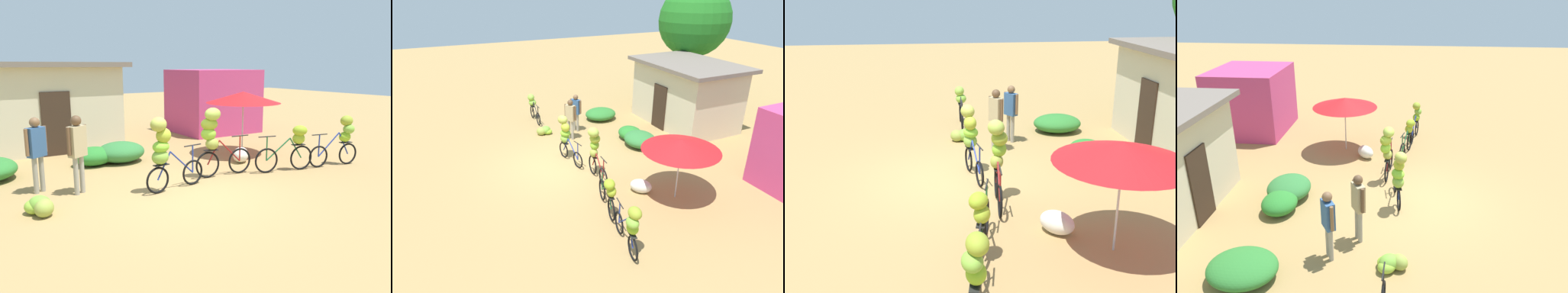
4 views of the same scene
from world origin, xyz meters
TOP-DOWN VIEW (x-y plane):
  - ground_plane at (0.00, 0.00)m, footprint 60.00×60.00m
  - hedge_bush_front_left at (-3.62, 3.65)m, footprint 1.30×1.51m
  - hedge_bush_front_right at (-0.97, 3.70)m, footprint 1.14×0.96m
  - hedge_bush_mid at (-0.17, 3.67)m, footprint 1.43×1.25m
  - market_umbrella at (3.51, 2.58)m, footprint 2.34×2.34m
  - bicycle_leftmost at (-5.06, 0.70)m, footprint 1.67×0.39m
  - bicycle_near_pile at (-0.39, 0.51)m, footprint 1.61×0.52m
  - bicycle_center_loaded at (1.23, 0.91)m, footprint 1.63×0.49m
  - bicycle_by_shop at (3.35, 0.27)m, footprint 1.69×0.59m
  - bicycle_rightmost at (5.01, -0.03)m, footprint 1.62×0.46m
  - banana_pile_on_ground at (-3.04, 0.58)m, footprint 0.67×0.84m
  - produce_sack at (2.80, 1.76)m, footprint 0.81×0.80m
  - person_vendor at (-2.77, 1.97)m, footprint 0.51×0.38m
  - person_bystander at (-2.04, 1.40)m, footprint 0.51×0.38m

SIDE VIEW (x-z plane):
  - ground_plane at x=0.00m, z-range 0.00..0.00m
  - banana_pile_on_ground at x=-3.04m, z-range -0.02..0.34m
  - produce_sack at x=2.80m, z-range 0.00..0.44m
  - hedge_bush_front_right at x=-0.97m, z-range 0.00..0.53m
  - hedge_bush_front_left at x=-3.62m, z-range 0.00..0.55m
  - hedge_bush_mid at x=-0.17m, z-range 0.00..0.60m
  - bicycle_by_shop at x=3.35m, z-range 0.10..1.33m
  - bicycle_leftmost at x=-5.06m, z-range 0.12..1.35m
  - bicycle_rightmost at x=5.01m, z-range 0.12..1.53m
  - bicycle_near_pile at x=-0.39m, z-range 0.14..1.85m
  - person_vendor at x=-2.77m, z-range 0.19..1.89m
  - bicycle_center_loaded at x=1.23m, z-range 0.18..1.96m
  - person_bystander at x=-2.04m, z-range 0.20..1.95m
  - market_umbrella at x=3.51m, z-range 0.82..2.81m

